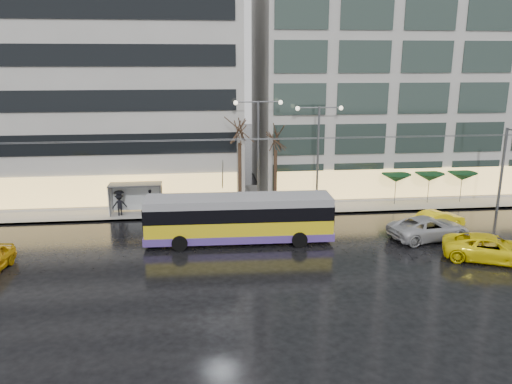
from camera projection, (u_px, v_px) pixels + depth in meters
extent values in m
plane|color=black|center=(246.00, 261.00, 31.51)|extent=(140.00, 140.00, 0.00)
cube|color=gray|center=(254.00, 199.00, 45.15)|extent=(80.00, 10.00, 0.15)
cube|color=slate|center=(261.00, 216.00, 40.40)|extent=(80.00, 0.10, 0.15)
cube|color=#A2A09B|center=(51.00, 73.00, 45.23)|extent=(34.00, 14.00, 22.00)
cube|color=#A2A09B|center=(422.00, 56.00, 48.54)|extent=(32.00, 14.00, 25.00)
cube|color=yellow|center=(239.00, 227.00, 34.47)|extent=(12.75, 2.95, 1.59)
cube|color=#51388C|center=(239.00, 234.00, 34.60)|extent=(12.79, 2.99, 0.53)
cube|color=black|center=(239.00, 211.00, 34.17)|extent=(12.77, 2.97, 0.95)
cube|color=gray|center=(239.00, 200.00, 33.98)|extent=(12.75, 2.95, 0.53)
cube|color=black|center=(330.00, 211.00, 34.74)|extent=(0.12, 2.43, 1.37)
cube|color=black|center=(145.00, 215.00, 33.69)|extent=(0.12, 2.43, 1.37)
cylinder|color=black|center=(293.00, 227.00, 36.22)|extent=(1.07, 0.40, 1.06)
cylinder|color=black|center=(300.00, 240.00, 33.68)|extent=(1.07, 0.40, 1.06)
cylinder|color=black|center=(182.00, 230.00, 35.56)|extent=(1.07, 0.40, 1.06)
cylinder|color=black|center=(180.00, 243.00, 33.01)|extent=(1.07, 0.40, 1.06)
cylinder|color=#595B60|center=(223.00, 176.00, 34.47)|extent=(0.16, 3.93, 2.78)
cylinder|color=#595B60|center=(222.00, 174.00, 34.98)|extent=(0.16, 3.93, 2.78)
cylinder|color=#595B60|center=(502.00, 170.00, 41.11)|extent=(0.24, 0.24, 7.00)
cylinder|color=#595B60|center=(252.00, 140.00, 35.40)|extent=(42.00, 0.04, 0.04)
cylinder|color=#595B60|center=(252.00, 139.00, 35.88)|extent=(42.00, 0.04, 0.04)
cube|color=#595B60|center=(135.00, 184.00, 40.09)|extent=(4.20, 1.60, 0.12)
cube|color=silver|center=(137.00, 197.00, 41.08)|extent=(4.00, 0.05, 2.20)
cube|color=white|center=(110.00, 200.00, 40.19)|extent=(0.10, 1.40, 2.20)
cylinder|color=#595B60|center=(109.00, 202.00, 39.52)|extent=(0.10, 0.10, 2.40)
cylinder|color=#595B60|center=(112.00, 198.00, 40.87)|extent=(0.10, 0.10, 2.40)
cylinder|color=#595B60|center=(161.00, 201.00, 39.95)|extent=(0.10, 0.10, 2.40)
cylinder|color=#595B60|center=(162.00, 196.00, 41.29)|extent=(0.10, 0.10, 2.40)
cylinder|color=#595B60|center=(258.00, 156.00, 40.91)|extent=(0.18, 0.18, 9.00)
cylinder|color=#595B60|center=(247.00, 102.00, 39.69)|extent=(1.80, 0.10, 0.10)
cylinder|color=#595B60|center=(269.00, 102.00, 39.88)|extent=(1.80, 0.10, 0.10)
sphere|color=#FFF2CC|center=(236.00, 103.00, 39.61)|extent=(0.36, 0.36, 0.36)
sphere|color=#FFF2CC|center=(281.00, 102.00, 39.99)|extent=(0.36, 0.36, 0.36)
cylinder|color=#595B60|center=(318.00, 158.00, 41.50)|extent=(0.18, 0.18, 8.50)
cylinder|color=#595B60|center=(308.00, 108.00, 40.35)|extent=(1.80, 0.10, 0.10)
cylinder|color=#595B60|center=(330.00, 107.00, 40.54)|extent=(1.80, 0.10, 0.10)
sphere|color=#FFF2CC|center=(298.00, 108.00, 40.26)|extent=(0.36, 0.36, 0.36)
sphere|color=#FFF2CC|center=(341.00, 108.00, 40.64)|extent=(0.36, 0.36, 0.36)
cylinder|color=black|center=(240.00, 176.00, 41.38)|extent=(0.28, 0.28, 5.60)
cylinder|color=black|center=(275.00, 179.00, 41.98)|extent=(0.28, 0.28, 4.90)
cylinder|color=#595B60|center=(395.00, 191.00, 43.24)|extent=(0.06, 0.06, 2.20)
cone|color=#0F3719|center=(396.00, 178.00, 42.93)|extent=(2.50, 2.50, 0.70)
cylinder|color=#595B60|center=(428.00, 191.00, 43.55)|extent=(0.06, 0.06, 2.20)
cone|color=#0F3719|center=(429.00, 177.00, 43.25)|extent=(2.50, 2.50, 0.70)
cylinder|color=#595B60|center=(461.00, 190.00, 43.87)|extent=(0.06, 0.06, 2.20)
cone|color=#0F3719|center=(462.00, 176.00, 43.56)|extent=(2.50, 2.50, 0.70)
imported|color=yellow|center=(438.00, 220.00, 37.35)|extent=(4.46, 2.76, 1.39)
imported|color=yellow|center=(491.00, 248.00, 31.37)|extent=(6.37, 4.80, 1.61)
imported|color=#A9A9AD|center=(429.00, 228.00, 35.20)|extent=(6.22, 3.83, 1.61)
imported|color=black|center=(150.00, 200.00, 41.34)|extent=(0.76, 0.61, 1.82)
imported|color=#F8527C|center=(149.00, 190.00, 41.12)|extent=(1.20, 1.21, 0.88)
imported|color=black|center=(156.00, 204.00, 40.52)|extent=(0.83, 0.67, 1.64)
imported|color=black|center=(120.00, 205.00, 40.02)|extent=(1.30, 0.94, 1.81)
imported|color=black|center=(119.00, 194.00, 39.80)|extent=(1.00, 1.00, 0.72)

